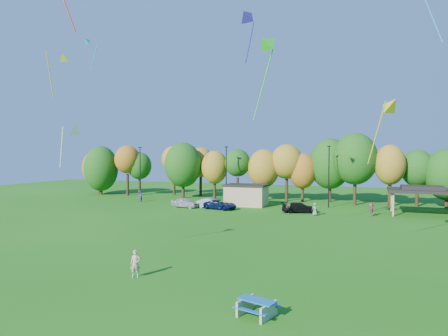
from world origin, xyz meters
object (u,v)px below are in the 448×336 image
at_px(car_b, 211,203).
at_px(car_d, 300,208).
at_px(car_c, 220,205).
at_px(kite_flyer, 135,264).
at_px(car_a, 185,203).
at_px(picnic_table, 257,306).

height_order(car_b, car_d, car_b).
relative_size(car_b, car_c, 0.89).
relative_size(kite_flyer, car_d, 0.37).
height_order(car_b, car_c, car_b).
relative_size(kite_flyer, car_a, 0.40).
bearing_deg(kite_flyer, car_d, 57.25).
xyz_separation_m(car_a, car_b, (3.84, 0.55, -0.02)).
distance_m(picnic_table, car_b, 38.65).
distance_m(kite_flyer, car_b, 32.62).
relative_size(kite_flyer, car_c, 0.36).
distance_m(car_b, car_c, 1.74).
bearing_deg(car_c, picnic_table, -143.19).
xyz_separation_m(kite_flyer, car_a, (-11.65, 31.11, -0.14)).
bearing_deg(car_d, picnic_table, 167.44).
relative_size(car_b, car_d, 0.91).
xyz_separation_m(car_b, car_c, (1.65, -0.52, -0.04)).
distance_m(picnic_table, car_a, 39.99).
bearing_deg(kite_flyer, picnic_table, -43.49).
relative_size(car_a, car_c, 0.89).
relative_size(picnic_table, car_d, 0.46).
relative_size(picnic_table, car_b, 0.51).
bearing_deg(picnic_table, kite_flyer, 176.47).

